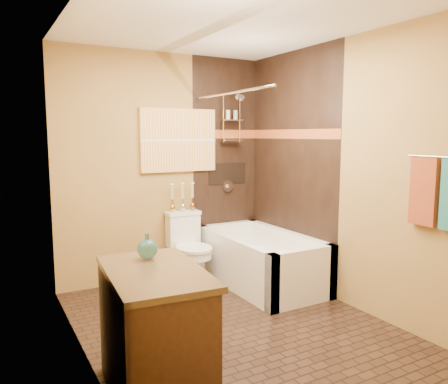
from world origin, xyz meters
TOP-DOWN VIEW (x-y plane):
  - floor at (0.00, 0.00)m, footprint 3.00×3.00m
  - wall_left at (-1.20, 0.00)m, footprint 0.02×3.00m
  - wall_right at (1.20, 0.00)m, footprint 0.02×3.00m
  - wall_back at (0.00, 1.50)m, footprint 2.40×0.02m
  - wall_front at (0.00, -1.50)m, footprint 2.40×0.02m
  - ceiling at (0.00, 0.00)m, footprint 3.00×3.00m
  - alcove_tile_back at (0.78, 1.49)m, footprint 0.85×0.01m
  - alcove_tile_right at (1.19, 0.75)m, footprint 0.01×1.50m
  - mosaic_band_back at (0.78, 1.48)m, footprint 0.85×0.01m
  - mosaic_band_right at (1.18, 0.75)m, footprint 0.01×1.50m
  - alcove_niche at (0.80, 1.48)m, footprint 0.50×0.01m
  - shower_fixtures at (0.80, 1.38)m, footprint 0.24×0.33m
  - curtain_rod at (0.40, 0.75)m, footprint 0.03×1.55m
  - towel_bar at (1.15, -1.05)m, footprint 0.02×0.55m
  - towel_rust at (1.16, -0.92)m, footprint 0.05×0.22m
  - sunset_painting at (0.17, 1.48)m, footprint 0.90×0.04m
  - vanity_mirror at (-1.19, -0.63)m, footprint 0.01×1.00m
  - bathtub at (0.80, 0.75)m, footprint 0.80×1.50m
  - toilet at (0.17, 1.22)m, footprint 0.39×0.57m
  - vanity at (-0.92, -0.63)m, footprint 0.63×0.95m
  - teal_bottle at (-0.87, -0.39)m, footprint 0.14×0.14m
  - bud_vases at (0.17, 1.39)m, footprint 0.31×0.07m

SIDE VIEW (x-z plane):
  - floor at x=0.00m, z-range 0.00..0.00m
  - bathtub at x=0.80m, z-range -0.05..0.50m
  - toilet at x=0.17m, z-range 0.00..0.76m
  - vanity at x=-0.92m, z-range 0.00..0.81m
  - teal_bottle at x=-0.87m, z-range 0.79..0.99m
  - bud_vases at x=0.17m, z-range 0.77..1.08m
  - alcove_niche at x=0.80m, z-range 1.02..1.27m
  - towel_rust at x=1.16m, z-range 0.92..1.44m
  - wall_left at x=-1.20m, z-range 0.00..2.50m
  - wall_right at x=1.20m, z-range 0.00..2.50m
  - wall_back at x=0.00m, z-range 0.00..2.50m
  - wall_front at x=0.00m, z-range 0.00..2.50m
  - alcove_tile_back at x=0.78m, z-range 0.00..2.50m
  - alcove_tile_right at x=1.19m, z-range 0.00..2.50m
  - towel_bar at x=1.15m, z-range 1.44..1.46m
  - vanity_mirror at x=-1.19m, z-range 1.05..1.95m
  - sunset_painting at x=0.17m, z-range 1.20..1.90m
  - mosaic_band_back at x=0.78m, z-range 1.57..1.67m
  - mosaic_band_right at x=1.18m, z-range 1.57..1.67m
  - shower_fixtures at x=0.80m, z-range 1.08..2.25m
  - curtain_rod at x=0.40m, z-range 2.01..2.03m
  - ceiling at x=0.00m, z-range 2.50..2.50m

